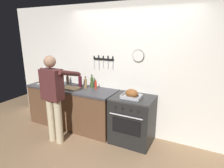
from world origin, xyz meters
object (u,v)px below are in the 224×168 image
(person_cook, at_px, (54,94))
(roasting_pan, at_px, (132,94))
(bottle_hot_sauce, at_px, (96,85))
(bottle_olive_oil, at_px, (92,82))
(bottle_vinegar, at_px, (86,83))
(cutting_board, at_px, (71,88))
(bottle_soy_sauce, at_px, (68,80))
(bottle_wine_red, at_px, (80,81))
(stove, at_px, (133,120))

(person_cook, height_order, roasting_pan, person_cook)
(person_cook, bearing_deg, roasting_pan, -65.78)
(bottle_hot_sauce, bearing_deg, bottle_olive_oil, 159.50)
(bottle_vinegar, bearing_deg, bottle_olive_oil, 48.96)
(bottle_vinegar, distance_m, bottle_hot_sauce, 0.22)
(cutting_board, xyz_separation_m, bottle_soy_sauce, (-0.31, 0.27, 0.09))
(roasting_pan, bearing_deg, bottle_vinegar, 172.21)
(bottle_olive_oil, distance_m, bottle_wine_red, 0.26)
(stove, distance_m, cutting_board, 1.43)
(bottle_vinegar, bearing_deg, bottle_wine_red, 172.41)
(bottle_olive_oil, bearing_deg, bottle_hot_sauce, -20.50)
(stove, xyz_separation_m, bottle_olive_oil, (-1.00, 0.18, 0.57))
(stove, relative_size, person_cook, 0.54)
(cutting_board, xyz_separation_m, bottle_olive_oil, (0.35, 0.26, 0.11))
(roasting_pan, height_order, bottle_olive_oil, bottle_olive_oil)
(bottle_olive_oil, relative_size, bottle_wine_red, 0.92)
(bottle_wine_red, bearing_deg, person_cook, -94.87)
(cutting_board, bearing_deg, bottle_vinegar, 30.47)
(person_cook, distance_m, cutting_board, 0.57)
(person_cook, distance_m, bottle_hot_sauce, 0.89)
(bottle_vinegar, bearing_deg, bottle_hot_sauce, 16.18)
(stove, bearing_deg, roasting_pan, -94.54)
(bottle_vinegar, bearing_deg, roasting_pan, -7.79)
(person_cook, xyz_separation_m, bottle_hot_sauce, (0.43, 0.78, 0.03))
(cutting_board, relative_size, bottle_olive_oil, 1.29)
(stove, xyz_separation_m, person_cook, (-1.31, -0.64, 0.50))
(roasting_pan, distance_m, bottle_wine_red, 1.25)
(person_cook, bearing_deg, bottle_olive_oil, -19.79)
(person_cook, bearing_deg, bottle_soy_sauce, 24.01)
(bottle_olive_oil, height_order, bottle_hot_sauce, bottle_olive_oil)
(bottle_olive_oil, height_order, bottle_soy_sauce, bottle_olive_oil)
(stove, relative_size, bottle_olive_oil, 3.22)
(person_cook, distance_m, bottle_olive_oil, 0.88)
(bottle_soy_sauce, bearing_deg, cutting_board, -40.70)
(roasting_pan, xyz_separation_m, bottle_vinegar, (-1.09, 0.15, 0.03))
(cutting_board, bearing_deg, bottle_hot_sauce, 24.47)
(bottle_wine_red, bearing_deg, bottle_vinegar, -7.59)
(stove, bearing_deg, bottle_soy_sauce, 173.58)
(stove, height_order, bottle_soy_sauce, bottle_soy_sauce)
(bottle_olive_oil, bearing_deg, bottle_vinegar, -131.04)
(roasting_pan, relative_size, bottle_olive_oil, 1.26)
(person_cook, relative_size, bottle_soy_sauce, 7.25)
(bottle_soy_sauce, bearing_deg, bottle_vinegar, -11.20)
(stove, height_order, bottle_olive_oil, bottle_olive_oil)
(bottle_hot_sauce, relative_size, bottle_wine_red, 0.66)
(cutting_board, relative_size, bottle_hot_sauce, 1.81)
(person_cook, relative_size, bottle_olive_oil, 5.93)
(bottle_hot_sauce, height_order, bottle_soy_sauce, bottle_soy_sauce)
(bottle_hot_sauce, height_order, bottle_wine_red, bottle_wine_red)
(bottle_vinegar, bearing_deg, bottle_soy_sauce, 168.80)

